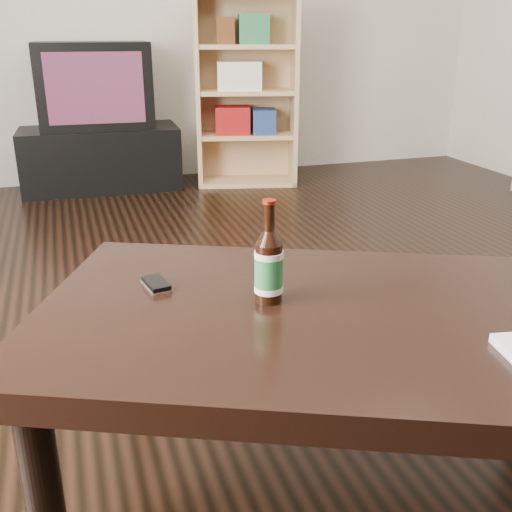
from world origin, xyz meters
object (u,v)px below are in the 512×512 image
object	(u,v)px
coffee_table	(332,337)
phone	(156,284)
tv	(94,85)
bookshelf	(245,88)
beer_bottle	(269,266)
tv_stand	(101,158)

from	to	relation	value
coffee_table	phone	world-z (taller)	phone
tv	bookshelf	xyz separation A→B (m)	(1.02, -0.17, -0.03)
bookshelf	coffee_table	distance (m)	3.20
tv	coffee_table	size ratio (longest dim) A/B	0.51
tv	bookshelf	size ratio (longest dim) A/B	0.59
coffee_table	phone	size ratio (longest dim) A/B	15.04
coffee_table	beer_bottle	bearing A→B (deg)	141.98
tv_stand	beer_bottle	xyz separation A→B (m)	(0.16, -3.18, 0.36)
coffee_table	beer_bottle	size ratio (longest dim) A/B	6.36
coffee_table	beer_bottle	distance (m)	0.21
tv_stand	beer_bottle	bearing A→B (deg)	-84.71
tv_stand	tv	xyz separation A→B (m)	(-0.00, -0.00, 0.50)
coffee_table	beer_bottle	xyz separation A→B (m)	(-0.12, 0.09, 0.15)
beer_bottle	tv	bearing A→B (deg)	92.87
tv	phone	world-z (taller)	tv
beer_bottle	phone	distance (m)	0.29
tv	beer_bottle	size ratio (longest dim) A/B	3.23
tv_stand	tv	size ratio (longest dim) A/B	1.40
tv	tv_stand	bearing A→B (deg)	90.00
coffee_table	phone	distance (m)	0.43
tv_stand	phone	xyz separation A→B (m)	(-0.07, -3.03, 0.29)
tv_stand	tv	bearing A→B (deg)	-90.00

